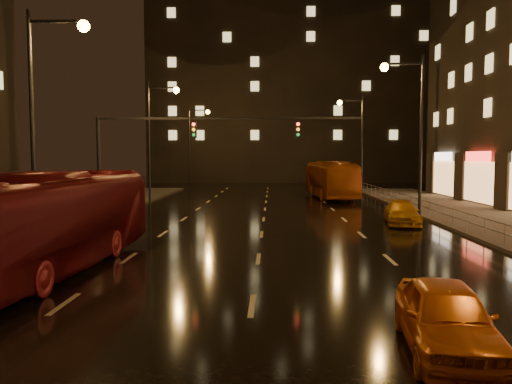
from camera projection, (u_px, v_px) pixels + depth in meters
ground at (263, 224)px, 29.04m from camera, size 140.00×140.00×0.00m
building_distant at (294, 68)px, 79.46m from camera, size 44.00×16.00×36.00m
traffic_signal at (176, 142)px, 28.86m from camera, size 15.31×0.32×6.20m
railing_right at (453, 213)px, 26.65m from camera, size 0.05×56.00×1.00m
bus_red at (52, 221)px, 17.00m from camera, size 3.41×12.38×3.42m
bus_curb at (330, 180)px, 46.80m from camera, size 3.81×12.54×3.44m
taxi_near at (446, 317)px, 9.94m from camera, size 2.12×4.31×1.41m
taxi_far at (402, 213)px, 28.70m from camera, size 2.42×4.69×1.30m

